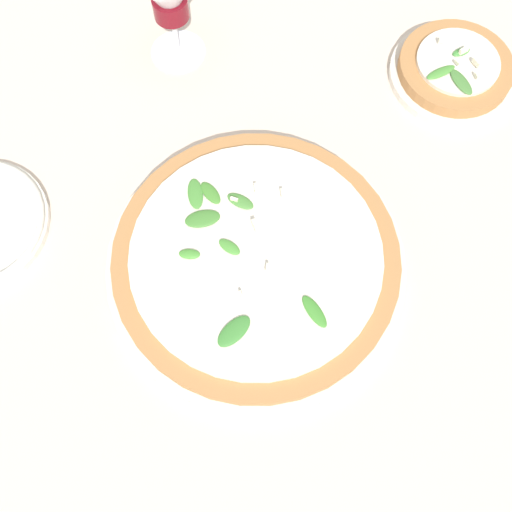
{
  "coord_description": "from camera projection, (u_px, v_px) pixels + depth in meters",
  "views": [
    {
      "loc": [
        0.28,
        0.09,
        0.69
      ],
      "look_at": [
        0.02,
        0.01,
        0.03
      ],
      "focal_mm": 42.0,
      "sensor_mm": 36.0,
      "label": 1
    }
  ],
  "objects": [
    {
      "name": "pizza_personal_side",
      "position": [
        454.0,
        70.0,
        0.84
      ],
      "size": [
        0.18,
        0.18,
        0.05
      ],
      "color": "silver",
      "rests_on": "ground_plane"
    },
    {
      "name": "pizza_arugula_main",
      "position": [
        256.0,
        260.0,
        0.73
      ],
      "size": [
        0.37,
        0.37,
        0.05
      ],
      "color": "silver",
      "rests_on": "ground_plane"
    },
    {
      "name": "ground_plane",
      "position": [
        253.0,
        246.0,
        0.75
      ],
      "size": [
        6.0,
        6.0,
        0.0
      ],
      "primitive_type": "plane",
      "color": "beige"
    }
  ]
}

